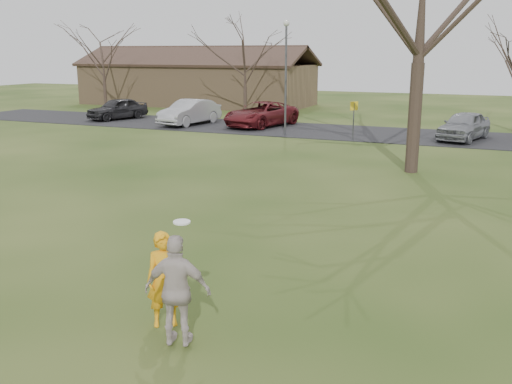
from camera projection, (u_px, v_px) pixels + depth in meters
ground at (165, 329)px, 9.67m from camera, size 120.00×120.00×0.00m
parking_strip at (400, 135)px, 32.03m from camera, size 62.00×6.50×0.04m
player_defender at (165, 279)px, 9.64m from camera, size 0.73×0.68×1.67m
car_0 at (117, 109)px, 39.34m from camera, size 3.06×4.65×1.47m
car_1 at (190, 112)px, 36.46m from camera, size 2.37×5.02×1.59m
car_2 at (261, 114)px, 35.62m from camera, size 3.78×5.95×1.53m
car_4 at (464, 126)px, 30.11m from camera, size 2.88×4.72×1.50m
catching_play at (178, 290)px, 8.81m from camera, size 1.13×0.70×1.97m
building at (197, 83)px, 50.74m from camera, size 20.60×8.50×5.14m
lamp_post at (286, 64)px, 31.11m from camera, size 0.34×0.34×6.27m
sign_yellow at (354, 114)px, 29.76m from camera, size 0.35×0.35×2.08m
small_tree_row at (492, 64)px, 33.98m from camera, size 55.00×5.90×8.50m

